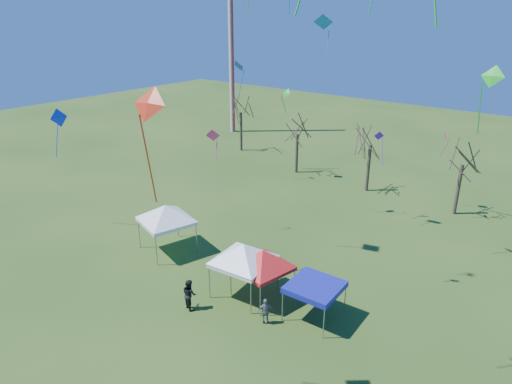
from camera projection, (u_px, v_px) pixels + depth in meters
ground at (213, 326)px, 25.50m from camera, size 140.00×140.00×0.00m
radio_mast at (231, 41)px, 61.75m from camera, size 0.70×0.70×25.00m
tree_0 at (241, 99)px, 55.04m from camera, size 3.83×3.83×8.44m
tree_1 at (298, 120)px, 47.51m from camera, size 3.42×3.42×7.54m
tree_2 at (372, 127)px, 42.30m from camera, size 3.71×3.71×8.18m
tree_3 at (466, 146)px, 37.31m from camera, size 3.59×3.59×7.91m
tent_white_west at (165, 208)px, 32.33m from camera, size 4.49×4.49×4.14m
tent_white_mid at (243, 247)px, 27.23m from camera, size 4.52×4.52×4.01m
tent_red at (263, 254)px, 27.03m from camera, size 4.08×4.08×3.67m
tent_blue at (315, 287)px, 25.47m from camera, size 2.92×2.92×2.20m
person_dark at (190, 294)px, 26.70m from camera, size 1.10×0.96×1.90m
person_grey at (266, 311)px, 25.44m from camera, size 0.95×0.90×1.58m
kite_5 at (149, 105)px, 16.13m from camera, size 1.54×1.12×4.53m
kite_13 at (286, 94)px, 44.82m from camera, size 1.11×0.82×2.61m
kite_22 at (379, 137)px, 36.25m from camera, size 1.01×0.98×2.80m
kite_1 at (213, 136)px, 27.34m from camera, size 0.95×0.84×1.99m
kite_2 at (239, 66)px, 43.40m from camera, size 1.51×1.17×3.29m
kite_17 at (492, 78)px, 19.72m from camera, size 1.09×0.66×3.16m
kite_11 at (323, 22)px, 31.80m from camera, size 1.65×1.43×2.96m
kite_14 at (59, 118)px, 34.50m from camera, size 1.03×1.44×3.80m
kite_19 at (446, 137)px, 36.26m from camera, size 0.66×0.74×2.00m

